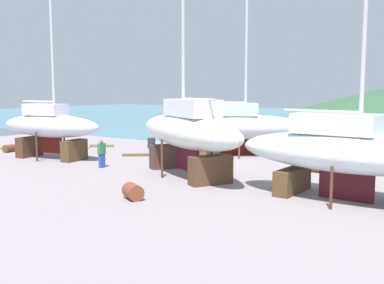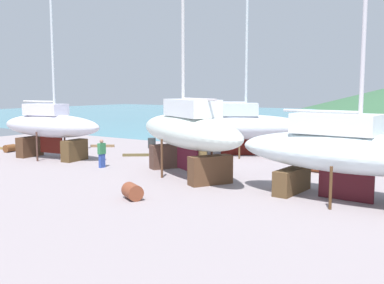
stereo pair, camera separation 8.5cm
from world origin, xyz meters
name	(u,v)px [view 1 (the left image)]	position (x,y,z in m)	size (l,w,h in m)	color
ground_plane	(142,171)	(0.00, -5.51, 0.00)	(46.49, 46.49, 0.00)	gray
sea_water	(359,121)	(0.00, 41.12, 0.00)	(155.44, 70.02, 0.01)	teal
sailboat_mid_port	(50,126)	(-7.84, -5.53, 2.14)	(8.09, 3.25, 11.95)	#503A21
sailboat_large_starboard	(346,151)	(11.34, -5.95, 2.05)	(9.56, 3.57, 16.06)	#4B3425
sailboat_small_center	(237,126)	(1.52, 2.77, 2.03)	(10.03, 7.78, 15.29)	brown
sailboat_far_slipway	(188,130)	(2.95, -5.22, 2.40)	(10.13, 7.23, 16.36)	#4D332A
worker	(102,153)	(-2.55, -6.10, 0.86)	(0.26, 0.45, 1.65)	#2C4495
barrel_blue_faded	(133,192)	(4.05, -10.78, 0.33)	(0.66, 0.66, 0.92)	brown
barrel_tipped_right	(353,161)	(9.33, 2.91, 0.30)	(0.60, 0.60, 0.90)	#2C4F72
barrel_rust_mid	(9,148)	(-12.84, -5.28, 0.27)	(0.55, 0.55, 0.78)	brown
barrel_rust_near	(318,167)	(8.33, -0.44, 0.28)	(0.56, 0.56, 0.85)	brown
barrel_rust_far	(151,143)	(-5.72, 2.26, 0.39)	(0.60, 0.60, 0.79)	#292D2E
timber_short_cross	(0,148)	(-14.84, -4.77, 0.08)	(3.16, 0.17, 0.16)	olive
timber_plank_near	(141,155)	(-3.62, -1.42, 0.09)	(2.51, 0.17, 0.18)	brown
timber_long_fore	(102,146)	(-9.32, 0.53, 0.10)	(1.86, 0.18, 0.19)	olive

